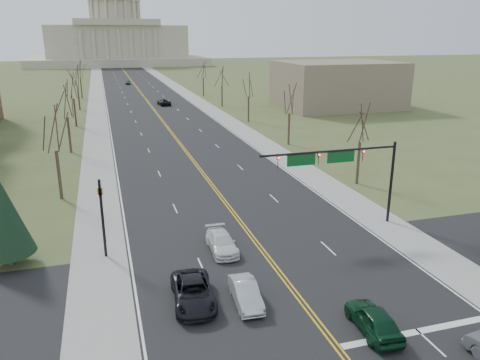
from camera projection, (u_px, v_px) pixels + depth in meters
ground at (329, 337)px, 25.58m from camera, size 600.00×600.00×0.00m
road at (143, 95)px, 126.25m from camera, size 20.00×380.00×0.01m
cross_road at (288, 283)px, 31.07m from camera, size 120.00×14.00×0.01m
sidewalk_left at (96, 97)px, 123.00m from camera, size 4.00×380.00×0.03m
sidewalk_right at (187, 94)px, 129.49m from camera, size 4.00×380.00×0.03m
center_line at (143, 95)px, 126.25m from camera, size 0.42×380.00×0.01m
edge_line_left at (105, 96)px, 123.60m from camera, size 0.15×380.00×0.01m
edge_line_right at (179, 94)px, 128.90m from camera, size 0.15×380.00×0.01m
stop_bar at (418, 331)px, 26.02m from camera, size 9.50×0.50×0.01m
capitol at (117, 37)px, 250.05m from camera, size 90.00×60.00×50.00m
signal_mast at (340, 163)px, 38.23m from camera, size 12.12×0.44×7.20m
signal_left at (102, 210)px, 33.72m from camera, size 0.32×0.36×6.00m
tree_r_0 at (361, 125)px, 49.78m from camera, size 3.74×3.74×8.50m
tree_l_0 at (54, 131)px, 44.94m from camera, size 3.96×3.96×9.00m
tree_r_1 at (290, 101)px, 68.09m from camera, size 3.74×3.74×8.50m
tree_l_1 at (66, 103)px, 63.24m from camera, size 3.96×3.96×9.00m
tree_r_2 at (249, 86)px, 86.39m from camera, size 3.74×3.74×8.50m
tree_l_2 at (72, 87)px, 81.55m from camera, size 3.96×3.96×9.00m
tree_r_3 at (222, 77)px, 104.69m from camera, size 3.74×3.74×8.50m
tree_l_3 at (77, 77)px, 99.85m from camera, size 3.96×3.96×9.00m
tree_r_4 at (203, 71)px, 123.00m from camera, size 3.74×3.74×8.50m
tree_l_4 at (80, 71)px, 118.15m from camera, size 3.96×3.96×9.00m
conifer_l at (4, 216)px, 32.41m from camera, size 3.64×3.64×6.50m
bldg_right_mass at (337, 85)px, 104.46m from camera, size 25.00×20.00×10.00m
car_nb_inner_lead at (374, 319)px, 25.82m from camera, size 2.07×4.54×1.51m
car_sb_inner_lead at (246, 293)px, 28.57m from camera, size 1.65×4.17×1.35m
car_sb_outer_lead at (193, 292)px, 28.56m from camera, size 2.77×5.42×1.47m
car_sb_inner_second at (222, 242)px, 35.53m from camera, size 1.94×4.66×1.35m
car_far_nb at (164, 102)px, 108.46m from camera, size 2.90×5.32×1.41m
car_far_sb at (128, 82)px, 153.00m from camera, size 1.83×4.08×1.36m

